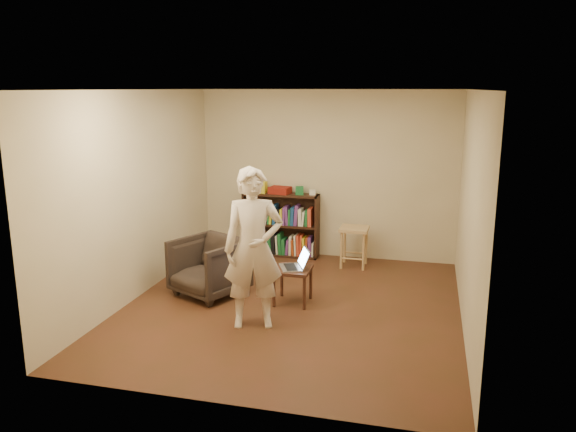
% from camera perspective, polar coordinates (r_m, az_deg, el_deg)
% --- Properties ---
extents(floor, '(4.50, 4.50, 0.00)m').
position_cam_1_polar(floor, '(6.97, 0.41, -9.19)').
color(floor, '#442A15').
rests_on(floor, ground).
extents(ceiling, '(4.50, 4.50, 0.00)m').
position_cam_1_polar(ceiling, '(6.46, 0.44, 12.71)').
color(ceiling, silver).
rests_on(ceiling, wall_back).
extents(wall_back, '(4.00, 0.00, 4.00)m').
position_cam_1_polar(wall_back, '(8.76, 3.93, 4.20)').
color(wall_back, beige).
rests_on(wall_back, floor).
extents(wall_left, '(0.00, 4.50, 4.50)m').
position_cam_1_polar(wall_left, '(7.32, -14.98, 2.06)').
color(wall_left, beige).
rests_on(wall_left, floor).
extents(wall_right, '(0.00, 4.50, 4.50)m').
position_cam_1_polar(wall_right, '(6.43, 18.02, 0.40)').
color(wall_right, beige).
rests_on(wall_right, floor).
extents(bookshelf, '(1.20, 0.30, 1.00)m').
position_cam_1_polar(bookshelf, '(8.93, -0.70, -1.24)').
color(bookshelf, black).
rests_on(bookshelf, floor).
extents(box_yellow, '(0.21, 0.16, 0.17)m').
position_cam_1_polar(box_yellow, '(8.88, -2.88, 2.93)').
color(box_yellow, yellow).
rests_on(box_yellow, bookshelf).
extents(red_cloth, '(0.35, 0.29, 0.11)m').
position_cam_1_polar(red_cloth, '(8.80, -0.82, 2.64)').
color(red_cloth, maroon).
rests_on(red_cloth, bookshelf).
extents(box_green, '(0.15, 0.15, 0.12)m').
position_cam_1_polar(box_green, '(8.72, 1.17, 2.60)').
color(box_green, '#1B6731').
rests_on(box_green, bookshelf).
extents(box_white, '(0.11, 0.11, 0.07)m').
position_cam_1_polar(box_white, '(8.70, 2.49, 2.41)').
color(box_white, white).
rests_on(box_white, bookshelf).
extents(stool, '(0.42, 0.42, 0.60)m').
position_cam_1_polar(stool, '(8.39, 6.74, -1.93)').
color(stool, tan).
rests_on(stool, floor).
extents(armchair, '(1.07, 1.08, 0.75)m').
position_cam_1_polar(armchair, '(7.32, -8.02, -5.12)').
color(armchair, '#2B211D').
rests_on(armchair, floor).
extents(side_table, '(0.44, 0.44, 0.45)m').
position_cam_1_polar(side_table, '(6.97, 0.48, -5.93)').
color(side_table, '#321B10').
rests_on(side_table, floor).
extents(laptop, '(0.45, 0.45, 0.24)m').
position_cam_1_polar(laptop, '(6.93, 0.80, -4.87)').
color(laptop, '#B2B3B7').
rests_on(laptop, side_table).
extents(person, '(0.76, 0.62, 1.80)m').
position_cam_1_polar(person, '(6.18, -3.53, -3.31)').
color(person, beige).
rests_on(person, floor).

